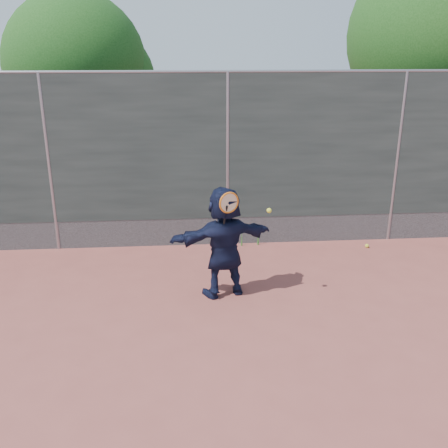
{
  "coord_description": "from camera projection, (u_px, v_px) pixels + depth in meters",
  "views": [
    {
      "loc": [
        -0.72,
        -4.9,
        3.37
      ],
      "look_at": [
        -0.21,
        1.56,
        1.07
      ],
      "focal_mm": 40.0,
      "sensor_mm": 36.0,
      "label": 1
    }
  ],
  "objects": [
    {
      "name": "ground",
      "position": [
        253.0,
        355.0,
        5.78
      ],
      "size": [
        80.0,
        80.0,
        0.0
      ],
      "primitive_type": "plane",
      "color": "#9E4C42",
      "rests_on": "ground"
    },
    {
      "name": "player",
      "position": [
        224.0,
        242.0,
        6.97
      ],
      "size": [
        1.56,
        0.84,
        1.6
      ],
      "primitive_type": "imported",
      "rotation": [
        0.0,
        0.0,
        3.4
      ],
      "color": "black",
      "rests_on": "ground"
    },
    {
      "name": "ball_ground",
      "position": [
        367.0,
        246.0,
        8.87
      ],
      "size": [
        0.07,
        0.07,
        0.07
      ],
      "primitive_type": "sphere",
      "color": "yellow",
      "rests_on": "ground"
    },
    {
      "name": "fence",
      "position": [
        227.0,
        158.0,
        8.54
      ],
      "size": [
        20.0,
        0.06,
        3.03
      ],
      "color": "#38423D",
      "rests_on": "ground"
    },
    {
      "name": "swing_action",
      "position": [
        233.0,
        205.0,
        6.58
      ],
      "size": [
        0.71,
        0.16,
        0.51
      ],
      "color": "orange",
      "rests_on": "ground"
    },
    {
      "name": "tree_right",
      "position": [
        443.0,
        41.0,
        10.36
      ],
      "size": [
        3.78,
        3.6,
        5.39
      ],
      "color": "#382314",
      "rests_on": "ground"
    },
    {
      "name": "tree_left",
      "position": [
        84.0,
        68.0,
        10.74
      ],
      "size": [
        3.15,
        3.0,
        4.53
      ],
      "color": "#382314",
      "rests_on": "ground"
    },
    {
      "name": "weed_clump",
      "position": [
        244.0,
        238.0,
        8.94
      ],
      "size": [
        0.68,
        0.07,
        0.3
      ],
      "color": "#387226",
      "rests_on": "ground"
    }
  ]
}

